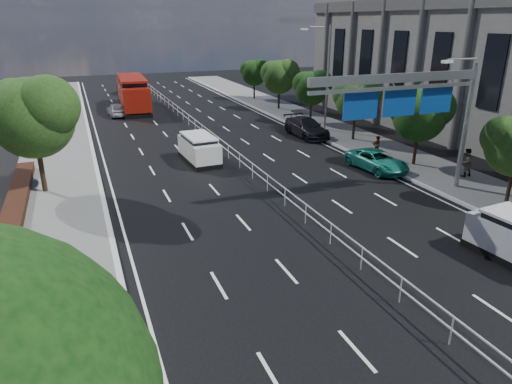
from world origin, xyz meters
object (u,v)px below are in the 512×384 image
parked_car_teal (377,160)px  pedestrian_a (377,147)px  toilet_sign (46,334)px  parked_car_dark (306,127)px  overhead_gantry (414,96)px  near_car_dark (124,88)px  white_minivan (199,149)px  near_car_silver (116,109)px  red_bus (133,92)px  pedestrian_b (466,162)px

parked_car_teal → pedestrian_a: (1.30, 1.89, 0.30)m
toilet_sign → parked_car_teal: toilet_sign is taller
toilet_sign → parked_car_dark: (19.25, 24.76, -2.17)m
toilet_sign → parked_car_dark: toilet_sign is taller
overhead_gantry → near_car_dark: bearing=102.6°
white_minivan → near_car_silver: white_minivan is taller
red_bus → near_car_dark: (0.30, 11.93, -1.08)m
near_car_dark → parked_car_dark: (11.68, -30.67, 0.02)m
white_minivan → pedestrian_a: 12.47m
pedestrian_b → toilet_sign: bearing=29.3°
pedestrian_a → overhead_gantry: bearing=56.3°
parked_car_dark → pedestrian_b: (4.13, -13.51, 0.25)m
near_car_silver → pedestrian_a: size_ratio=2.45×
white_minivan → pedestrian_a: (11.73, -4.23, 0.01)m
overhead_gantry → near_car_dark: 46.74m
toilet_sign → red_bus: toilet_sign is taller
parked_car_dark → white_minivan: bearing=-160.3°
overhead_gantry → parked_car_teal: (1.56, 4.63, -4.96)m
toilet_sign → pedestrian_b: size_ratio=2.44×
overhead_gantry → white_minivan: (-8.87, 10.75, -4.67)m
overhead_gantry → pedestrian_b: bearing=11.9°
near_car_silver → parked_car_dark: size_ratio=0.74×
parked_car_teal → parked_car_dark: bearing=84.2°
red_bus → pedestrian_a: (13.28, -26.92, -0.88)m
parked_car_teal → pedestrian_b: pedestrian_b is taller
red_bus → near_car_silver: 4.42m
red_bus → parked_car_dark: size_ratio=2.22×
white_minivan → near_car_silver: size_ratio=1.13×
white_minivan → parked_car_teal: white_minivan is taller
near_car_dark → pedestrian_b: 46.92m
near_car_silver → pedestrian_a: bearing=119.6°
white_minivan → red_bus: 22.76m
near_car_silver → near_car_dark: 15.77m
overhead_gantry → white_minivan: 14.70m
overhead_gantry → parked_car_teal: overhead_gantry is taller
near_car_dark → pedestrian_a: pedestrian_a is taller
near_car_silver → parked_car_dark: (14.22, -15.10, 0.10)m
parked_car_dark → pedestrian_a: bearing=-82.1°
near_car_dark → parked_car_dark: bearing=108.7°
parked_car_teal → pedestrian_a: 2.32m
white_minivan → pedestrian_b: (14.57, -9.56, 0.09)m
overhead_gantry → white_minivan: bearing=129.5°
parked_car_teal → parked_car_dark: (0.00, 10.07, 0.13)m
near_car_dark → pedestrian_a: 40.96m
near_car_silver → white_minivan: bearing=97.2°
overhead_gantry → parked_car_teal: 6.96m
red_bus → toilet_sign: bearing=-96.7°
near_car_dark → parked_car_dark: size_ratio=0.85×
white_minivan → pedestrian_b: bearing=-36.1°
overhead_gantry → pedestrian_b: (5.69, 1.20, -4.58)m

